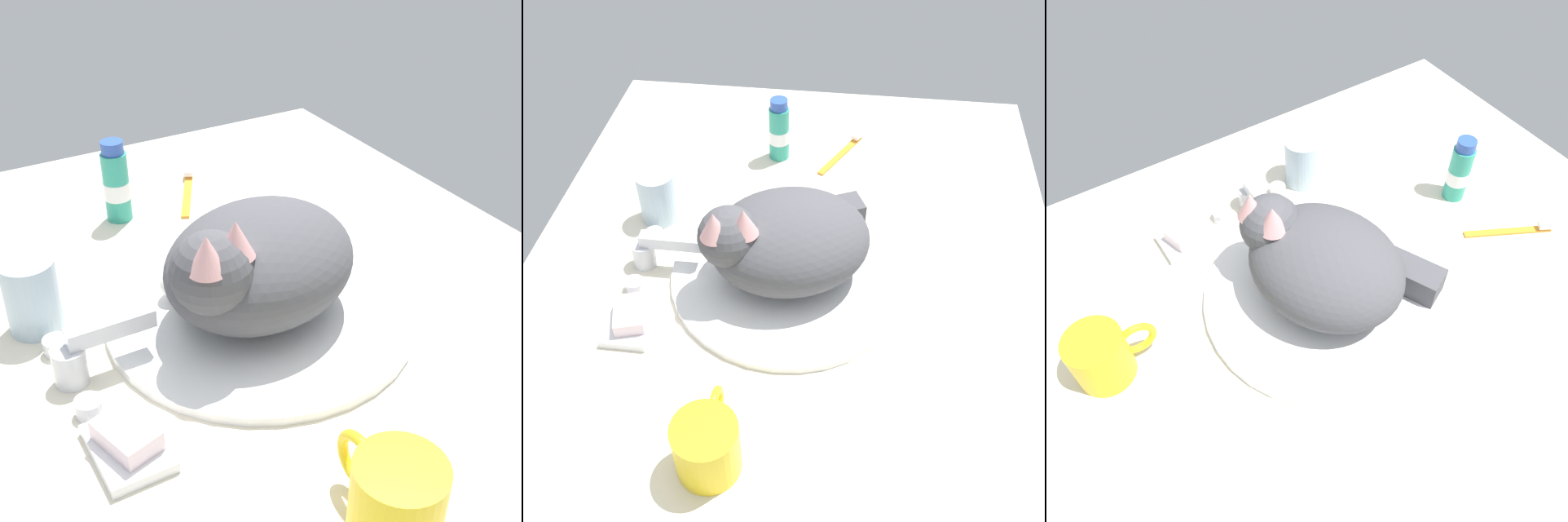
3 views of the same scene
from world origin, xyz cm
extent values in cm
cube|color=silver|center=(0.00, 0.00, -1.50)|extent=(110.00, 82.50, 3.00)
cylinder|color=white|center=(0.00, 0.00, 0.55)|extent=(35.56, 35.56, 1.11)
cylinder|color=silver|center=(0.00, 22.41, 2.12)|extent=(3.60, 3.60, 4.24)
cube|color=silver|center=(0.00, 17.70, 5.24)|extent=(2.00, 9.42, 2.00)
cylinder|color=silver|center=(-5.46, 22.41, 0.90)|extent=(2.80, 2.80, 1.80)
cylinder|color=silver|center=(5.46, 22.41, 0.90)|extent=(2.80, 2.80, 1.80)
ellipsoid|color=#4C4C51|center=(0.00, 0.00, 7.44)|extent=(25.19, 27.88, 12.66)
sphere|color=#4C4C51|center=(-3.97, 7.88, 10.92)|extent=(10.98, 10.98, 8.76)
ellipsoid|color=white|center=(-3.45, 6.21, 9.02)|extent=(6.30, 6.88, 4.82)
cone|color=#DB9E9E|center=(-4.85, 5.54, 14.65)|extent=(4.94, 4.94, 3.94)
cone|color=#DB9E9E|center=(-6.03, 9.30, 14.65)|extent=(4.94, 4.94, 3.94)
cube|color=#4C4C51|center=(10.12, -3.52, 3.33)|extent=(9.99, 14.75, 4.45)
ellipsoid|color=white|center=(7.45, 6.59, 3.11)|extent=(5.11, 6.42, 4.00)
cylinder|color=yellow|center=(-31.37, 5.65, 4.03)|extent=(7.69, 7.69, 8.05)
torus|color=yellow|center=(-26.33, 5.65, 4.03)|extent=(5.51, 1.00, 5.51)
cylinder|color=silver|center=(11.00, 22.96, 4.40)|extent=(6.12, 6.12, 8.80)
cube|color=white|center=(-12.13, 20.98, 0.60)|extent=(9.00, 6.40, 1.20)
cube|color=silver|center=(-12.13, 20.98, 2.24)|extent=(6.91, 5.52, 2.09)
cylinder|color=teal|center=(30.71, 5.60, 5.03)|extent=(3.67, 3.67, 10.05)
cylinder|color=white|center=(30.71, 5.60, 4.52)|extent=(3.74, 3.74, 2.51)
cylinder|color=#2D51AD|center=(30.71, 5.60, 10.95)|extent=(3.12, 3.12, 1.80)
cube|color=orange|center=(32.26, -5.79, 0.40)|extent=(13.33, 7.72, 0.80)
cube|color=white|center=(37.67, -8.61, 1.20)|extent=(2.62, 2.29, 0.80)
camera|label=1|loc=(-59.39, 34.21, 50.85)|focal=50.36mm
camera|label=2|loc=(-64.38, -7.28, 68.07)|focal=42.64mm
camera|label=3|loc=(-27.97, -38.19, 67.07)|focal=37.87mm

